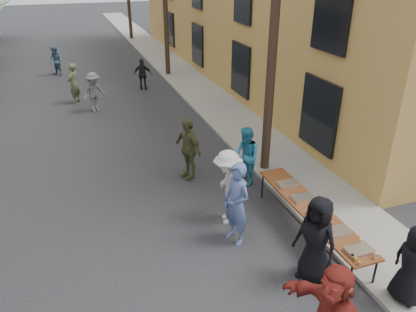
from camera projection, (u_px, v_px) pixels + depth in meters
ground at (147, 262)px, 8.72m from camera, size 120.00×120.00×0.00m
sidewalk at (180, 74)px, 22.91m from camera, size 2.20×60.00×0.10m
utility_pole_near at (275, 18)px, 10.58m from camera, size 0.26×0.26×9.00m
serving_table at (311, 210)px, 9.28m from camera, size 0.70×4.00×0.75m
catering_tray_sausage at (358, 251)px, 7.84m from camera, size 0.50×0.33×0.08m
catering_tray_foil_b at (338, 232)px, 8.40m from camera, size 0.50×0.33×0.08m
catering_tray_buns at (319, 214)px, 8.99m from camera, size 0.50×0.33×0.08m
catering_tray_foil_d at (302, 198)px, 9.58m from camera, size 0.50×0.33×0.08m
catering_tray_buns_end at (288, 184)px, 10.18m from camera, size 0.50×0.33×0.08m
condiment_jar_a at (359, 263)px, 7.52m from camera, size 0.07×0.07×0.08m
condiment_jar_b at (356, 260)px, 7.61m from camera, size 0.07×0.07×0.08m
condiment_jar_c at (352, 257)px, 7.69m from camera, size 0.07×0.07×0.08m
cup_stack at (376, 256)px, 7.68m from camera, size 0.08×0.08×0.12m
guest_front_a at (316, 240)px, 7.90m from camera, size 0.88×1.07×1.88m
guest_front_b at (237, 204)px, 8.98m from camera, size 0.67×0.83×1.97m
guest_front_c at (246, 157)px, 11.44m from camera, size 0.70×0.87×1.71m
guest_front_d at (228, 187)px, 9.72m from camera, size 0.95×1.35×1.90m
guest_front_e at (188, 148)px, 11.76m from camera, size 0.81×1.18×1.86m
server at (412, 265)px, 7.30m from camera, size 0.60×0.84×1.62m
passerby_left at (94, 92)px, 17.02m from camera, size 1.25×1.05×1.69m
passerby_mid at (143, 74)px, 19.99m from camera, size 0.96×0.61×1.52m
passerby_right at (74, 83)px, 18.04m from camera, size 0.70×0.78×1.79m
passerby_far at (56, 61)px, 22.43m from camera, size 0.96×0.98×1.59m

